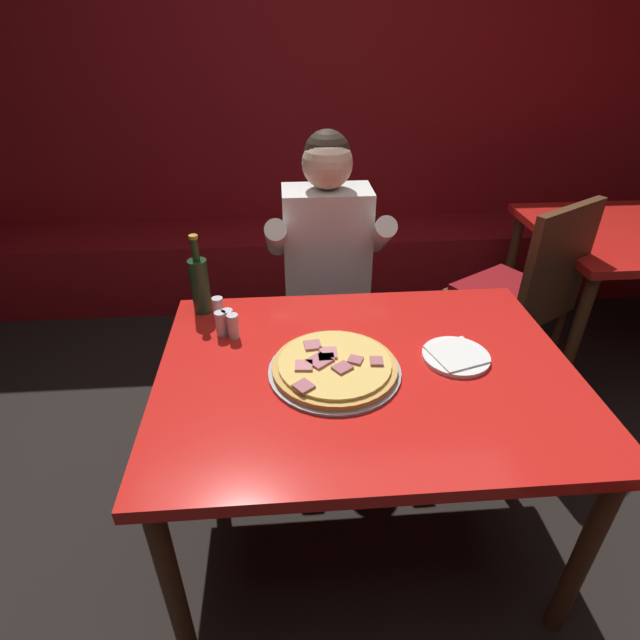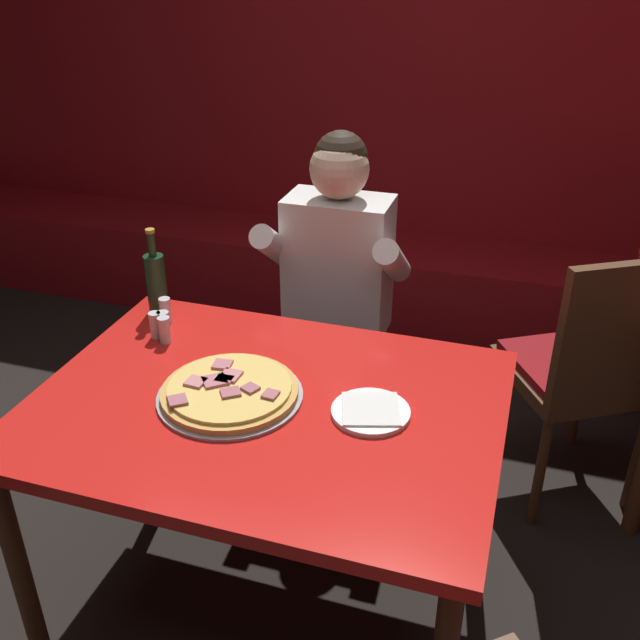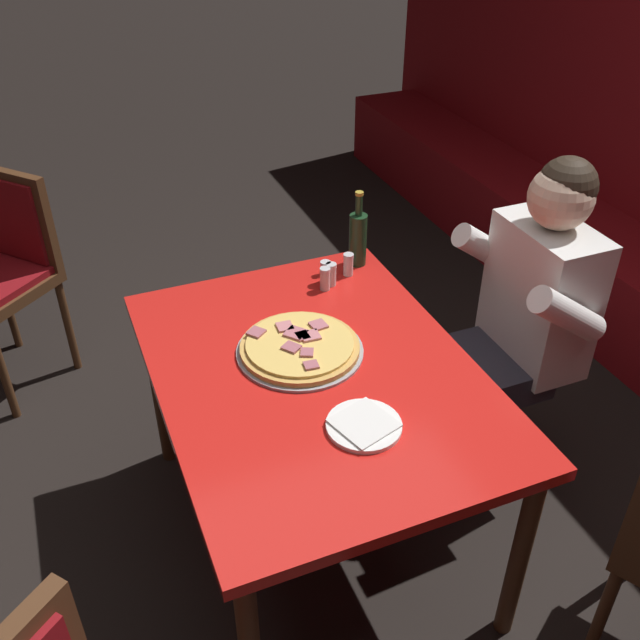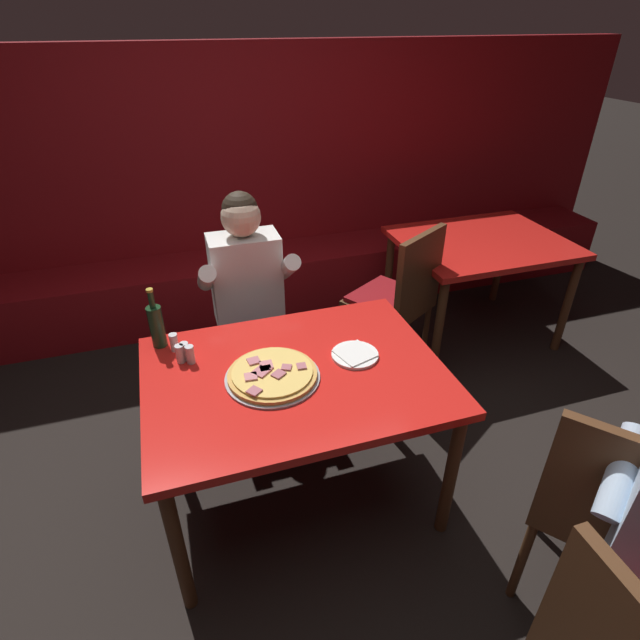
# 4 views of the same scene
# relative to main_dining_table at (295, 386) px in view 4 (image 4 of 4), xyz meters

# --- Properties ---
(ground_plane) EXTENTS (24.00, 24.00, 0.00)m
(ground_plane) POSITION_rel_main_dining_table_xyz_m (0.00, 0.00, -0.67)
(ground_plane) COLOR black
(booth_wall_panel) EXTENTS (6.80, 0.16, 1.90)m
(booth_wall_panel) POSITION_rel_main_dining_table_xyz_m (0.00, 2.18, 0.28)
(booth_wall_panel) COLOR maroon
(booth_wall_panel) RESTS_ON ground_plane
(booth_bench) EXTENTS (6.46, 0.48, 0.46)m
(booth_bench) POSITION_rel_main_dining_table_xyz_m (0.00, 1.86, -0.44)
(booth_bench) COLOR maroon
(booth_bench) RESTS_ON ground_plane
(main_dining_table) EXTENTS (1.27, 0.94, 0.75)m
(main_dining_table) POSITION_rel_main_dining_table_xyz_m (0.00, 0.00, 0.00)
(main_dining_table) COLOR #4C2D19
(main_dining_table) RESTS_ON ground_plane
(pizza) EXTENTS (0.40, 0.40, 0.05)m
(pizza) POSITION_rel_main_dining_table_xyz_m (-0.10, -0.01, 0.10)
(pizza) COLOR #9E9EA3
(pizza) RESTS_ON main_dining_table
(plate_white_paper) EXTENTS (0.21, 0.21, 0.02)m
(plate_white_paper) POSITION_rel_main_dining_table_xyz_m (0.28, 0.03, 0.09)
(plate_white_paper) COLOR white
(plate_white_paper) RESTS_ON main_dining_table
(beer_bottle) EXTENTS (0.07, 0.07, 0.29)m
(beer_bottle) POSITION_rel_main_dining_table_xyz_m (-0.54, 0.39, 0.19)
(beer_bottle) COLOR #19381E
(beer_bottle) RESTS_ON main_dining_table
(shaker_oregano) EXTENTS (0.04, 0.04, 0.09)m
(shaker_oregano) POSITION_rel_main_dining_table_xyz_m (-0.47, 0.32, 0.12)
(shaker_oregano) COLOR silver
(shaker_oregano) RESTS_ON main_dining_table
(shaker_red_pepper_flakes) EXTENTS (0.04, 0.04, 0.09)m
(shaker_red_pepper_flakes) POSITION_rel_main_dining_table_xyz_m (-0.46, 0.22, 0.12)
(shaker_red_pepper_flakes) COLOR silver
(shaker_red_pepper_flakes) RESTS_ON main_dining_table
(shaker_parmesan) EXTENTS (0.04, 0.04, 0.09)m
(shaker_parmesan) POSITION_rel_main_dining_table_xyz_m (-0.43, 0.24, 0.12)
(shaker_parmesan) COLOR silver
(shaker_parmesan) RESTS_ON main_dining_table
(shaker_black_pepper) EXTENTS (0.04, 0.04, 0.09)m
(shaker_black_pepper) POSITION_rel_main_dining_table_xyz_m (-0.41, 0.20, 0.12)
(shaker_black_pepper) COLOR silver
(shaker_black_pepper) RESTS_ON main_dining_table
(diner_seated_blue_shirt) EXTENTS (0.53, 0.53, 1.27)m
(diner_seated_blue_shirt) POSITION_rel_main_dining_table_xyz_m (-0.05, 0.77, 0.04)
(diner_seated_blue_shirt) COLOR black
(diner_seated_blue_shirt) RESTS_ON ground_plane
(dining_chair_far_left) EXTENTS (0.60, 0.60, 1.00)m
(dining_chair_far_left) POSITION_rel_main_dining_table_xyz_m (0.87, 0.77, -0.08)
(dining_chair_far_left) COLOR #4C2D19
(dining_chair_far_left) RESTS_ON ground_plane
(dining_chair_near_right) EXTENTS (0.62, 0.62, 0.99)m
(dining_chair_near_right) POSITION_rel_main_dining_table_xyz_m (0.90, -0.86, -0.08)
(dining_chair_near_right) COLOR #4C2D19
(dining_chair_near_right) RESTS_ON ground_plane
(background_dining_table) EXTENTS (1.10, 0.88, 0.75)m
(background_dining_table) POSITION_rel_main_dining_table_xyz_m (1.59, 1.02, -0.01)
(background_dining_table) COLOR #4C2D19
(background_dining_table) RESTS_ON ground_plane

